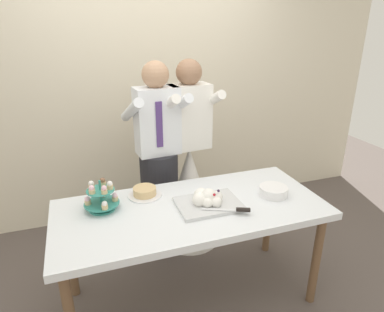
{
  "coord_description": "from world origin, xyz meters",
  "views": [
    {
      "loc": [
        -0.65,
        -1.88,
        1.92
      ],
      "look_at": [
        0.06,
        0.15,
        1.07
      ],
      "focal_mm": 31.74,
      "sensor_mm": 36.0,
      "label": 1
    }
  ],
  "objects_px": {
    "round_cake": "(145,192)",
    "plate_stack": "(274,191)",
    "main_cake_tray": "(208,200)",
    "dessert_table": "(191,216)",
    "cupcake_stand": "(101,197)",
    "person_groom": "(159,172)",
    "person_bride": "(189,183)"
  },
  "relations": [
    {
      "from": "round_cake",
      "to": "plate_stack",
      "type": "bearing_deg",
      "value": -18.66
    },
    {
      "from": "main_cake_tray",
      "to": "dessert_table",
      "type": "bearing_deg",
      "value": 166.99
    },
    {
      "from": "cupcake_stand",
      "to": "round_cake",
      "type": "height_order",
      "value": "cupcake_stand"
    },
    {
      "from": "dessert_table",
      "to": "person_groom",
      "type": "xyz_separation_m",
      "value": [
        -0.05,
        0.68,
        0.05
      ]
    },
    {
      "from": "plate_stack",
      "to": "main_cake_tray",
      "type": "bearing_deg",
      "value": 178.17
    },
    {
      "from": "dessert_table",
      "to": "round_cake",
      "type": "bearing_deg",
      "value": 136.28
    },
    {
      "from": "main_cake_tray",
      "to": "person_bride",
      "type": "xyz_separation_m",
      "value": [
        0.12,
        0.74,
        -0.23
      ]
    },
    {
      "from": "main_cake_tray",
      "to": "plate_stack",
      "type": "relative_size",
      "value": 2.1
    },
    {
      "from": "dessert_table",
      "to": "plate_stack",
      "type": "distance_m",
      "value": 0.61
    },
    {
      "from": "dessert_table",
      "to": "person_groom",
      "type": "relative_size",
      "value": 1.08
    },
    {
      "from": "dessert_table",
      "to": "person_groom",
      "type": "height_order",
      "value": "person_groom"
    },
    {
      "from": "round_cake",
      "to": "person_bride",
      "type": "distance_m",
      "value": 0.71
    },
    {
      "from": "round_cake",
      "to": "cupcake_stand",
      "type": "bearing_deg",
      "value": -162.77
    },
    {
      "from": "cupcake_stand",
      "to": "main_cake_tray",
      "type": "bearing_deg",
      "value": -15.2
    },
    {
      "from": "dessert_table",
      "to": "person_bride",
      "type": "xyz_separation_m",
      "value": [
        0.23,
        0.72,
        -0.12
      ]
    },
    {
      "from": "person_bride",
      "to": "person_groom",
      "type": "bearing_deg",
      "value": -171.54
    },
    {
      "from": "person_bride",
      "to": "round_cake",
      "type": "bearing_deg",
      "value": -136.38
    },
    {
      "from": "main_cake_tray",
      "to": "person_bride",
      "type": "distance_m",
      "value": 0.79
    },
    {
      "from": "main_cake_tray",
      "to": "round_cake",
      "type": "height_order",
      "value": "main_cake_tray"
    },
    {
      "from": "plate_stack",
      "to": "dessert_table",
      "type": "bearing_deg",
      "value": 176.12
    },
    {
      "from": "person_groom",
      "to": "dessert_table",
      "type": "bearing_deg",
      "value": -85.37
    },
    {
      "from": "round_cake",
      "to": "person_groom",
      "type": "xyz_separation_m",
      "value": [
        0.21,
        0.43,
        -0.06
      ]
    },
    {
      "from": "plate_stack",
      "to": "person_bride",
      "type": "bearing_deg",
      "value": 116.28
    },
    {
      "from": "cupcake_stand",
      "to": "round_cake",
      "type": "xyz_separation_m",
      "value": [
        0.3,
        0.09,
        -0.06
      ]
    },
    {
      "from": "cupcake_stand",
      "to": "person_bride",
      "type": "bearing_deg",
      "value": 35.3
    },
    {
      "from": "round_cake",
      "to": "person_bride",
      "type": "height_order",
      "value": "person_bride"
    },
    {
      "from": "person_groom",
      "to": "plate_stack",
      "type": "bearing_deg",
      "value": -47.51
    },
    {
      "from": "plate_stack",
      "to": "person_bride",
      "type": "xyz_separation_m",
      "value": [
        -0.38,
        0.76,
        -0.23
      ]
    },
    {
      "from": "round_cake",
      "to": "person_bride",
      "type": "xyz_separation_m",
      "value": [
        0.49,
        0.47,
        -0.22
      ]
    },
    {
      "from": "cupcake_stand",
      "to": "person_groom",
      "type": "distance_m",
      "value": 0.74
    },
    {
      "from": "dessert_table",
      "to": "main_cake_tray",
      "type": "xyz_separation_m",
      "value": [
        0.11,
        -0.03,
        0.11
      ]
    },
    {
      "from": "person_groom",
      "to": "person_bride",
      "type": "relative_size",
      "value": 1.0
    }
  ]
}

